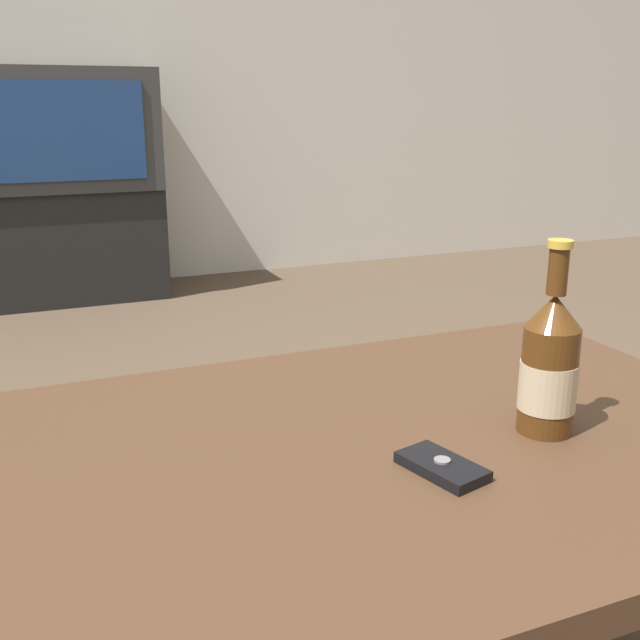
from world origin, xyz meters
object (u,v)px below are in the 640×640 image
object	(u,v)px
television	(50,130)
cell_phone	(442,467)
beer_bottle	(549,367)
tv_stand	(61,245)

from	to	relation	value
television	cell_phone	world-z (taller)	television
cell_phone	beer_bottle	bearing A→B (deg)	-0.10
tv_stand	television	world-z (taller)	television
television	cell_phone	xyz separation A→B (m)	(0.23, -2.86, -0.31)
television	beer_bottle	size ratio (longest dim) A/B	3.42
tv_stand	cell_phone	distance (m)	2.88
cell_phone	tv_stand	bearing A→B (deg)	80.44
tv_stand	cell_phone	world-z (taller)	tv_stand
television	beer_bottle	xyz separation A→B (m)	(0.42, -2.81, -0.22)
tv_stand	beer_bottle	size ratio (longest dim) A/B	3.44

